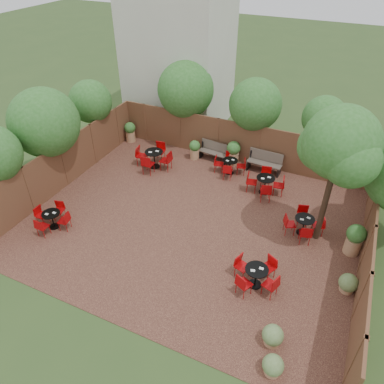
% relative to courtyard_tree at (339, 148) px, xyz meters
% --- Properties ---
extents(ground, '(80.00, 80.00, 0.00)m').
position_rel_courtyard_tree_xyz_m(ground, '(-4.43, -1.06, -3.73)').
color(ground, '#354F23').
rests_on(ground, ground).
extents(courtyard_paving, '(12.00, 10.00, 0.02)m').
position_rel_courtyard_tree_xyz_m(courtyard_paving, '(-4.43, -1.06, -3.72)').
color(courtyard_paving, '#331915').
rests_on(courtyard_paving, ground).
extents(fence_back, '(12.00, 0.08, 2.00)m').
position_rel_courtyard_tree_xyz_m(fence_back, '(-4.43, 3.94, -2.73)').
color(fence_back, brown).
rests_on(fence_back, ground).
extents(fence_left, '(0.08, 10.00, 2.00)m').
position_rel_courtyard_tree_xyz_m(fence_left, '(-10.43, -1.06, -2.73)').
color(fence_left, brown).
rests_on(fence_left, ground).
extents(fence_right, '(0.08, 10.00, 2.00)m').
position_rel_courtyard_tree_xyz_m(fence_right, '(1.57, -1.06, -2.73)').
color(fence_right, brown).
rests_on(fence_right, ground).
extents(neighbour_building, '(5.00, 4.00, 8.00)m').
position_rel_courtyard_tree_xyz_m(neighbour_building, '(-8.93, 6.94, 0.27)').
color(neighbour_building, beige).
rests_on(neighbour_building, ground).
extents(overhang_foliage, '(15.80, 10.62, 2.79)m').
position_rel_courtyard_tree_xyz_m(overhang_foliage, '(-6.17, 1.64, -0.98)').
color(overhang_foliage, '#2A6621').
rests_on(overhang_foliage, ground).
extents(courtyard_tree, '(2.57, 2.47, 5.04)m').
position_rel_courtyard_tree_xyz_m(courtyard_tree, '(0.00, 0.00, 0.00)').
color(courtyard_tree, black).
rests_on(courtyard_tree, courtyard_paving).
extents(park_bench_left, '(1.47, 0.61, 0.89)m').
position_rel_courtyard_tree_xyz_m(park_bench_left, '(-5.44, 3.56, -3.25)').
color(park_bench_left, brown).
rests_on(park_bench_left, courtyard_paving).
extents(park_bench_right, '(1.59, 0.58, 0.97)m').
position_rel_courtyard_tree_xyz_m(park_bench_right, '(-2.95, 3.57, -3.21)').
color(park_bench_right, brown).
rests_on(park_bench_right, courtyard_paving).
extents(bistro_tables, '(9.92, 7.68, 0.94)m').
position_rel_courtyard_tree_xyz_m(bistro_tables, '(-4.35, 0.25, -3.28)').
color(bistro_tables, black).
rests_on(bistro_tables, courtyard_paving).
extents(planters, '(11.91, 4.45, 1.18)m').
position_rel_courtyard_tree_xyz_m(planters, '(-4.22, 2.30, -3.11)').
color(planters, '#AD7D56').
rests_on(planters, courtyard_paving).
extents(low_shrubs, '(2.22, 4.08, 0.63)m').
position_rel_courtyard_tree_xyz_m(low_shrubs, '(0.28, -4.02, -3.41)').
color(low_shrubs, '#AD7D56').
rests_on(low_shrubs, courtyard_paving).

